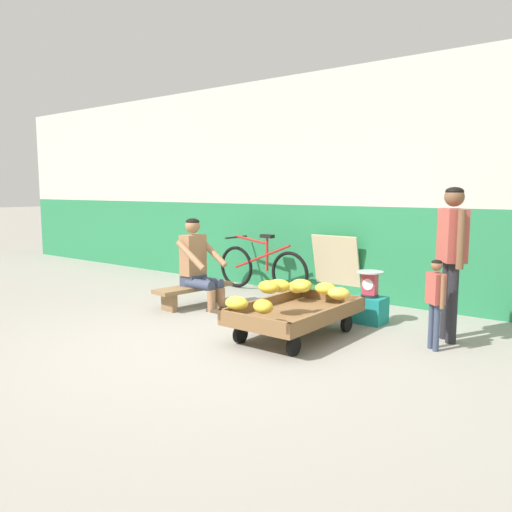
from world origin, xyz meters
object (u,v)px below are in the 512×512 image
Objects in this scene: weighing_scale at (370,284)px; customer_child at (435,295)px; bicycle_near_left at (262,268)px; customer_adult at (452,246)px; low_bench at (194,291)px; plastic_crate at (369,310)px; banana_cart at (296,314)px; sign_board at (337,267)px; vendor_seated at (198,263)px.

weighing_scale is 0.35× the size of customer_child.
bicycle_near_left is 3.18m from customer_adult.
customer_adult is at bearing -9.19° from weighing_scale.
customer_adult reaches higher than low_bench.
plastic_crate is 1.20× the size of weighing_scale.
bicycle_near_left is (-1.74, 1.68, 0.11)m from banana_cart.
plastic_crate is 0.30m from weighing_scale.
customer_adult is at bearing -15.45° from bicycle_near_left.
low_bench is at bearing -163.67° from plastic_crate.
weighing_scale is at bearing -18.17° from bicycle_near_left.
customer_child is at bearing -91.39° from customer_adult.
low_bench is 1.28× the size of sign_board.
low_bench is 1.31× the size of customer_child.
sign_board reaches higher than weighing_scale.
vendor_seated is 1.33m from bicycle_near_left.
sign_board is at bearing 15.01° from bicycle_near_left.
sign_board is at bearing 135.30° from plastic_crate.
customer_child is at bearing 1.88° from vendor_seated.
low_bench is 2.01m from sign_board.
banana_cart is at bearing -108.26° from weighing_scale.
weighing_scale reaches higher than low_bench.
bicycle_near_left is at bearing 136.08° from banana_cart.
banana_cart is 1.06m from plastic_crate.
weighing_scale reaches higher than banana_cart.
banana_cart is 1.82m from vendor_seated.
customer_child is (0.93, -0.54, 0.38)m from plastic_crate.
weighing_scale is 0.34× the size of sign_board.
banana_cart is 4.02× the size of plastic_crate.
weighing_scale is at bearing 149.96° from customer_child.
bicycle_near_left reaches higher than low_bench.
vendor_seated is 1.29× the size of sign_board.
banana_cart is 2.09m from sign_board.
low_bench is at bearing 168.79° from banana_cart.
banana_cart is 4.82× the size of weighing_scale.
customer_adult reaches higher than weighing_scale.
customer_child is at bearing -38.33° from sign_board.
weighing_scale is 0.20× the size of customer_adult.
customer_adult is (0.94, -0.15, 0.50)m from weighing_scale.
weighing_scale is at bearing 16.95° from vendor_seated.
low_bench is 3.76× the size of weighing_scale.
weighing_scale is 0.18× the size of bicycle_near_left.
vendor_seated is at bearing -178.12° from customer_child.
banana_cart is 0.95× the size of customer_adult.
customer_child reaches higher than low_bench.
bicycle_near_left reaches higher than weighing_scale.
customer_adult is at bearing -30.39° from sign_board.
plastic_crate is 1.24m from customer_adult.
vendor_seated is at bearing -170.90° from customer_adult.
plastic_crate is 2.19m from bicycle_near_left.
bicycle_near_left is at bearing 161.86° from plastic_crate.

